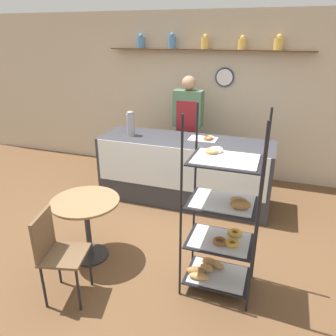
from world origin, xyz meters
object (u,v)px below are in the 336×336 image
(person_worker, at_px, (188,126))
(cafe_table, at_px, (86,215))
(cafe_chair, at_px, (55,248))
(coffee_carafe, at_px, (131,123))
(donut_tray_counter, at_px, (206,138))
(pastry_rack, at_px, (220,226))

(person_worker, relative_size, cafe_table, 2.40)
(cafe_table, height_order, cafe_chair, cafe_chair)
(cafe_table, relative_size, cafe_chair, 0.82)
(coffee_carafe, bearing_deg, cafe_table, -82.62)
(coffee_carafe, xyz_separation_m, donut_tray_counter, (1.10, 0.15, -0.16))
(pastry_rack, xyz_separation_m, coffee_carafe, (-1.65, 1.62, 0.44))
(person_worker, distance_m, donut_tray_counter, 0.72)
(cafe_table, bearing_deg, cafe_chair, -84.48)
(coffee_carafe, bearing_deg, cafe_chair, -83.13)
(pastry_rack, bearing_deg, person_worker, 112.83)
(coffee_carafe, bearing_deg, person_worker, 47.41)
(cafe_table, distance_m, donut_tray_counter, 2.03)
(person_worker, relative_size, coffee_carafe, 4.83)
(cafe_chair, bearing_deg, person_worker, -20.93)
(coffee_carafe, distance_m, donut_tray_counter, 1.13)
(cafe_table, xyz_separation_m, cafe_chair, (0.06, -0.62, 0.01))
(cafe_chair, bearing_deg, donut_tray_counter, -32.57)
(pastry_rack, bearing_deg, cafe_table, -179.91)
(cafe_table, height_order, coffee_carafe, coffee_carafe)
(coffee_carafe, height_order, donut_tray_counter, coffee_carafe)
(cafe_table, distance_m, coffee_carafe, 1.74)
(person_worker, xyz_separation_m, donut_tray_counter, (0.44, -0.57, 0.01))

